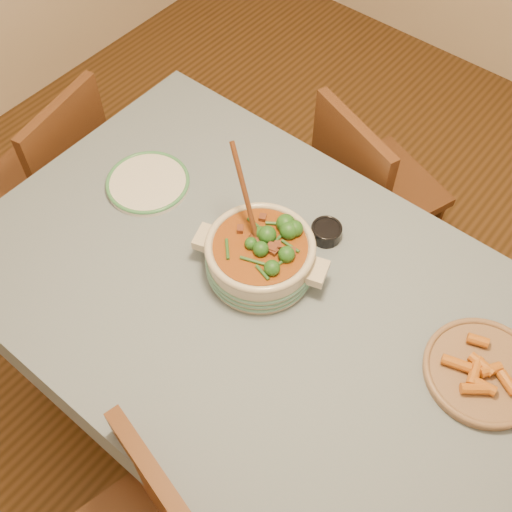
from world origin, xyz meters
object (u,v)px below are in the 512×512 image
Objects in this scene: chair_far at (366,187)px; chair_left at (58,169)px; stew_casserole at (260,254)px; white_plate at (148,183)px; fried_plate at (484,371)px; dining_table at (264,315)px; condiment_bowl at (326,232)px.

chair_left is at bearing 53.87° from chair_far.
stew_casserole is 0.47m from white_plate.
dining_table is at bearing -163.21° from fried_plate.
dining_table is 0.55m from white_plate.
dining_table is 0.19m from stew_casserole.
fried_plate is at bearing 159.12° from chair_far.
white_plate is 1.09× the size of fried_plate.
dining_table is 5.05× the size of white_plate.
stew_casserole is 0.23m from condiment_bowl.
stew_casserole is at bearing 77.57° from chair_left.
chair_far is (-0.12, 0.47, -0.31)m from condiment_bowl.
condiment_bowl is 0.56m from fried_plate.
chair_far reaches higher than chair_left.
dining_table is 0.30m from condiment_bowl.
condiment_bowl is 0.13× the size of chair_left.
stew_casserole is at bearing 113.51° from chair_far.
white_plate is 0.83m from chair_far.
white_plate is 0.57m from condiment_bowl.
chair_left is at bearing -179.99° from white_plate.
condiment_bowl is at bearing 18.81° from white_plate.
chair_left is (-0.95, -0.65, -0.01)m from chair_far.
chair_far is (-0.68, 0.57, -0.30)m from fried_plate.
white_plate is 0.40× the size of chair_far.
stew_casserole reaches higher than chair_left.
dining_table is at bearing -9.46° from white_plate.
stew_casserole reaches higher than condiment_bowl.
chair_far is (-0.05, 0.68, -0.36)m from stew_casserole.
fried_plate is 0.37× the size of chair_far.
white_plate is at bearing 176.80° from stew_casserole.
condiment_bowl is at bearing 70.47° from stew_casserole.
chair_left reaches higher than fried_plate.
chair_far is at bearing 139.83° from fried_plate.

